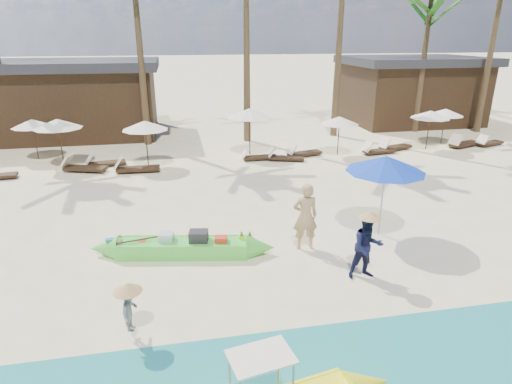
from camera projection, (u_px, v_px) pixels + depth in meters
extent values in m
plane|color=#F6E7B6|center=(258.00, 269.00, 11.05)|extent=(240.00, 240.00, 0.00)
cube|color=#50D541|center=(183.00, 248.00, 11.68)|extent=(3.59, 1.34, 0.42)
cube|color=white|center=(183.00, 247.00, 11.67)|extent=(3.07, 1.05, 0.19)
cube|color=#262628|center=(199.00, 238.00, 11.58)|extent=(0.56, 0.47, 0.39)
cube|color=silver|center=(166.00, 238.00, 11.63)|extent=(0.44, 0.40, 0.31)
cube|color=red|center=(221.00, 241.00, 11.56)|extent=(0.38, 0.33, 0.24)
cylinder|color=red|center=(142.00, 242.00, 11.66)|extent=(0.24, 0.24, 0.10)
cylinder|color=#262628|center=(131.00, 244.00, 11.55)|extent=(0.22, 0.22, 0.09)
sphere|color=tan|center=(119.00, 241.00, 11.58)|extent=(0.20, 0.20, 0.20)
cylinder|color=#F7F51F|center=(242.00, 239.00, 11.71)|extent=(0.16, 0.16, 0.20)
cylinder|color=#F7F51F|center=(250.00, 239.00, 11.71)|extent=(0.16, 0.16, 0.20)
cube|color=white|center=(261.00, 357.00, 5.99)|extent=(1.00, 0.77, 0.03)
imported|color=tan|center=(305.00, 216.00, 11.81)|extent=(0.72, 0.49, 1.94)
imported|color=#131534|center=(367.00, 247.00, 10.40)|extent=(0.82, 0.65, 1.67)
imported|color=gray|center=(130.00, 309.00, 8.35)|extent=(0.47, 0.67, 0.94)
cylinder|color=#99999E|center=(382.00, 197.00, 12.56)|extent=(0.05, 0.05, 2.39)
cone|color=#143BBD|center=(386.00, 164.00, 12.20)|extent=(2.28, 2.28, 0.47)
cylinder|color=#342115|center=(35.00, 140.00, 20.43)|extent=(0.05, 0.05, 1.88)
cone|color=white|center=(32.00, 123.00, 20.15)|extent=(1.88, 1.88, 0.38)
cylinder|color=#342115|center=(61.00, 144.00, 19.31)|extent=(0.05, 0.05, 2.11)
cone|color=white|center=(57.00, 124.00, 19.00)|extent=(2.11, 2.11, 0.42)
cube|color=#342115|center=(85.00, 168.00, 18.79)|extent=(1.93, 1.14, 0.13)
cube|color=white|center=(67.00, 160.00, 18.77)|extent=(0.58, 0.69, 0.54)
cube|color=#342115|center=(107.00, 163.00, 19.60)|extent=(1.70, 0.76, 0.12)
cube|color=white|center=(89.00, 158.00, 19.28)|extent=(0.44, 0.58, 0.48)
cylinder|color=#342115|center=(147.00, 145.00, 19.25)|extent=(0.05, 0.05, 2.05)
cone|color=white|center=(145.00, 125.00, 18.94)|extent=(2.05, 2.05, 0.41)
cube|color=#342115|center=(138.00, 169.00, 18.72)|extent=(1.86, 0.65, 0.13)
cube|color=white|center=(118.00, 162.00, 18.49)|extent=(0.43, 0.61, 0.54)
cylinder|color=#342115|center=(250.00, 132.00, 21.20)|extent=(0.06, 0.06, 2.24)
cone|color=white|center=(250.00, 113.00, 20.87)|extent=(2.24, 2.24, 0.45)
cube|color=#342115|center=(260.00, 157.00, 20.55)|extent=(1.62, 0.54, 0.11)
cube|color=white|center=(245.00, 152.00, 20.32)|extent=(0.37, 0.53, 0.47)
cube|color=#342115|center=(287.00, 158.00, 20.41)|extent=(1.69, 0.93, 0.11)
cube|color=white|center=(272.00, 152.00, 20.37)|extent=(0.49, 0.60, 0.47)
cylinder|color=#342115|center=(338.00, 137.00, 21.11)|extent=(0.05, 0.05, 1.88)
cone|color=white|center=(340.00, 120.00, 20.83)|extent=(1.88, 1.88, 0.38)
cube|color=#342115|center=(305.00, 153.00, 21.17)|extent=(1.81, 0.96, 0.12)
cube|color=white|center=(291.00, 149.00, 20.77)|extent=(0.51, 0.63, 0.50)
cube|color=#342115|center=(379.00, 151.00, 21.60)|extent=(1.74, 0.78, 0.12)
cube|color=white|center=(367.00, 146.00, 21.27)|extent=(0.45, 0.59, 0.49)
cylinder|color=#342115|center=(428.00, 131.00, 22.15)|extent=(0.05, 0.05, 1.97)
cone|color=white|center=(430.00, 114.00, 21.86)|extent=(1.97, 1.97, 0.39)
cube|color=#342115|center=(395.00, 147.00, 22.29)|extent=(1.86, 1.02, 0.13)
cube|color=white|center=(384.00, 143.00, 21.86)|extent=(0.53, 0.66, 0.52)
cylinder|color=#342115|center=(443.00, 127.00, 23.29)|extent=(0.05, 0.05, 1.88)
cone|color=white|center=(446.00, 112.00, 23.01)|extent=(1.88, 1.88, 0.38)
cube|color=#342115|center=(465.00, 144.00, 22.94)|extent=(1.99, 1.18, 0.13)
cube|color=white|center=(456.00, 139.00, 22.44)|extent=(0.60, 0.71, 0.55)
cube|color=#342115|center=(490.00, 143.00, 23.18)|extent=(1.71, 0.98, 0.11)
cube|color=white|center=(482.00, 139.00, 22.77)|extent=(0.50, 0.61, 0.47)
cone|color=brown|center=(140.00, 48.00, 21.84)|extent=(0.40, 0.40, 10.08)
cone|color=brown|center=(246.00, 35.00, 22.38)|extent=(0.40, 0.40, 11.26)
cone|color=brown|center=(341.00, 17.00, 23.33)|extent=(0.40, 0.40, 13.16)
cone|color=brown|center=(423.00, 64.00, 25.29)|extent=(0.40, 0.40, 8.07)
cone|color=brown|center=(493.00, 41.00, 24.74)|extent=(0.40, 0.40, 10.64)
cube|color=#342115|center=(67.00, 103.00, 25.08)|extent=(10.00, 6.00, 3.80)
cube|color=#2D2D33|center=(61.00, 65.00, 24.33)|extent=(10.80, 6.60, 0.50)
cube|color=#342115|center=(410.00, 94.00, 28.99)|extent=(8.00, 6.00, 3.80)
cube|color=#2D2D33|center=(414.00, 61.00, 28.24)|extent=(8.80, 6.60, 0.50)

